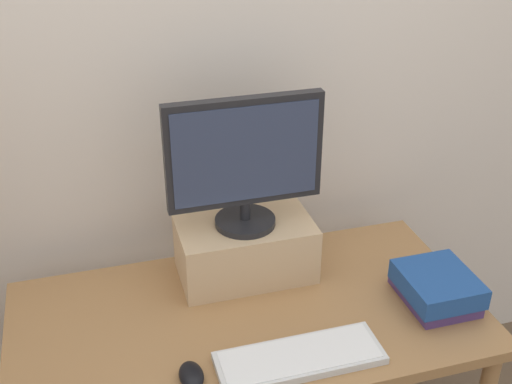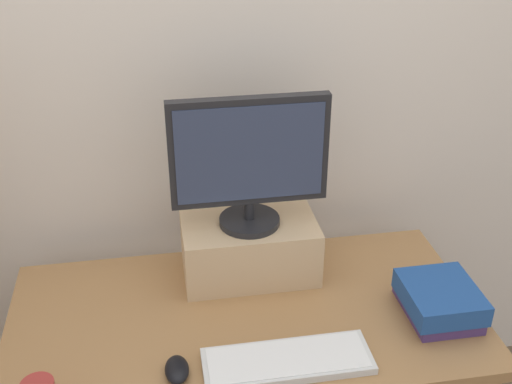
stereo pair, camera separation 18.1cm
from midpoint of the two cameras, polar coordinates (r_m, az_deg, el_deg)
The scene contains 7 objects.
back_wall at distance 2.14m, azimuth -0.89°, elevation 9.65°, with size 7.00×0.08×2.60m.
desk at distance 1.99m, azimuth 1.67°, elevation -12.64°, with size 1.39×0.72×0.76m.
riser_box at distance 2.05m, azimuth 1.96°, elevation -5.12°, with size 0.42×0.24×0.19m.
computer_monitor at distance 1.89m, azimuth 2.13°, elevation 2.83°, with size 0.48×0.19×0.42m.
keyboard at distance 1.78m, azimuth 5.82°, elevation -14.82°, with size 0.45×0.16×0.02m.
computer_mouse at distance 1.74m, azimuth -4.01°, elevation -15.60°, with size 0.06×0.10×0.04m.
book_stack at distance 2.01m, azimuth 18.53°, elevation -9.22°, with size 0.21×0.25×0.10m.
Camera 2 is at (-0.22, -1.49, 2.00)m, focal length 45.00 mm.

